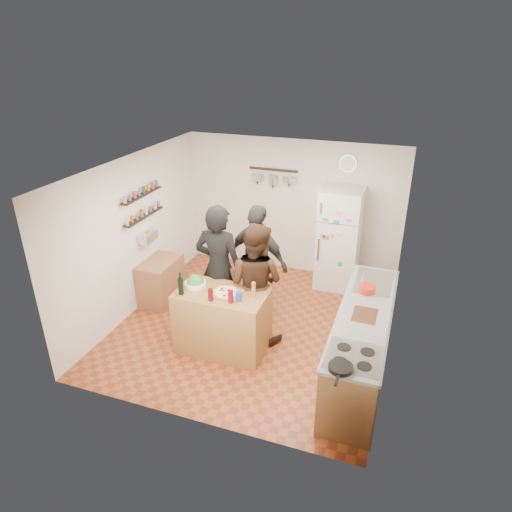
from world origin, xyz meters
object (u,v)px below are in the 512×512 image
at_px(prep_island, 223,320).
at_px(side_table, 161,281).
at_px(person_center, 255,282).
at_px(counter_run, 362,343).
at_px(skillet, 341,368).
at_px(red_bowl, 367,289).
at_px(wine_bottle, 181,286).
at_px(pepper_mill, 254,291).
at_px(person_left, 219,269).
at_px(wall_clock, 348,163).
at_px(person_back, 258,261).
at_px(salt_canister, 239,296).
at_px(salad_bowl, 195,284).
at_px(fridge, 339,239).

distance_m(prep_island, side_table, 1.76).
height_order(person_center, counter_run, person_center).
xyz_separation_m(skillet, red_bowl, (0.05, 1.74, 0.02)).
height_order(wine_bottle, pepper_mill, wine_bottle).
bearing_deg(person_left, wall_clock, -122.75).
bearing_deg(person_back, wall_clock, -104.90).
height_order(person_center, wall_clock, wall_clock).
relative_size(salt_canister, red_bowl, 0.56).
relative_size(wine_bottle, pepper_mill, 1.33).
bearing_deg(skillet, person_back, 127.75).
height_order(prep_island, salt_canister, salt_canister).
distance_m(salad_bowl, salt_canister, 0.74).
height_order(wine_bottle, person_back, person_back).
xyz_separation_m(salad_bowl, pepper_mill, (0.87, 0.00, 0.06)).
relative_size(salt_canister, side_table, 0.16).
xyz_separation_m(skillet, fridge, (-0.65, 3.51, -0.05)).
xyz_separation_m(salad_bowl, counter_run, (2.34, 0.08, -0.49)).
distance_m(salad_bowl, skillet, 2.51).
distance_m(skillet, wall_clock, 4.08).
relative_size(salad_bowl, fridge, 0.17).
bearing_deg(counter_run, salad_bowl, -178.07).
bearing_deg(skillet, wall_clock, 99.60).
height_order(prep_island, wall_clock, wall_clock).
bearing_deg(person_center, skillet, 143.66).
relative_size(skillet, side_table, 0.33).
xyz_separation_m(person_left, fridge, (1.42, 1.94, -0.09)).
distance_m(salt_canister, person_center, 0.57).
bearing_deg(person_back, skillet, 144.37).
height_order(wine_bottle, wall_clock, wall_clock).
bearing_deg(fridge, prep_island, -115.80).
bearing_deg(person_left, prep_island, 116.19).
distance_m(salad_bowl, person_left, 0.48).
bearing_deg(prep_island, skillet, -30.69).
bearing_deg(salt_canister, skillet, -32.28).
height_order(pepper_mill, side_table, pepper_mill).
bearing_deg(red_bowl, skillet, -91.65).
height_order(person_left, person_back, person_left).
height_order(salad_bowl, fridge, fridge).
xyz_separation_m(pepper_mill, counter_run, (1.47, 0.08, -0.55)).
xyz_separation_m(counter_run, wall_clock, (-0.75, 2.63, 1.70)).
xyz_separation_m(fridge, wall_clock, (0.00, 0.33, 1.25)).
distance_m(salad_bowl, fridge, 2.86).
height_order(salad_bowl, red_bowl, red_bowl).
xyz_separation_m(person_center, red_bowl, (1.54, 0.21, 0.07)).
bearing_deg(counter_run, wall_clock, 105.92).
relative_size(wall_clock, side_table, 0.37).
height_order(wine_bottle, side_table, wine_bottle).
height_order(person_center, side_table, person_center).
distance_m(wine_bottle, wall_clock, 3.60).
distance_m(pepper_mill, salt_canister, 0.23).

